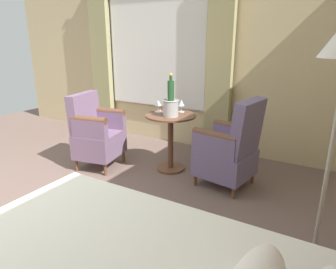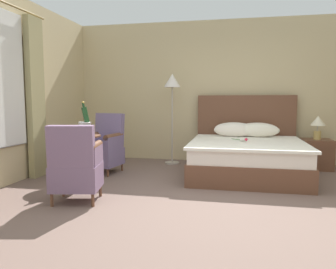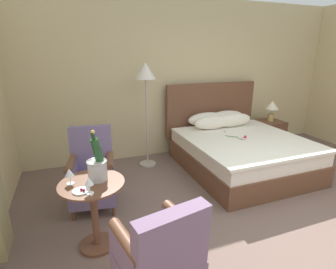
% 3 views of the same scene
% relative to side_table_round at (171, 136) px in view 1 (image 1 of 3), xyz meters
% --- Properties ---
extents(wall_window_side, '(0.27, 6.04, 2.77)m').
position_rel_side_table_round_xyz_m(wall_window_side, '(-1.01, -0.79, 0.94)').
color(wall_window_side, '#CEB98A').
rests_on(wall_window_side, ground).
extents(side_table_round, '(0.61, 0.61, 0.71)m').
position_rel_side_table_round_xyz_m(side_table_round, '(0.00, 0.00, 0.00)').
color(side_table_round, brown).
rests_on(side_table_round, ground).
extents(champagne_bucket, '(0.19, 0.19, 0.50)m').
position_rel_side_table_round_xyz_m(champagne_bucket, '(0.07, 0.04, 0.41)').
color(champagne_bucket, '#ADAEAE').
rests_on(champagne_bucket, side_table_round).
extents(wine_glass_near_bucket, '(0.08, 0.08, 0.15)m').
position_rel_side_table_round_xyz_m(wine_glass_near_bucket, '(-0.18, 0.05, 0.37)').
color(wine_glass_near_bucket, white).
rests_on(wine_glass_near_bucket, side_table_round).
extents(wine_glass_near_edge, '(0.08, 0.08, 0.15)m').
position_rel_side_table_round_xyz_m(wine_glass_near_edge, '(-0.03, -0.19, 0.38)').
color(wine_glass_near_edge, white).
rests_on(wine_glass_near_edge, side_table_round).
extents(snack_plate, '(0.15, 0.15, 0.04)m').
position_rel_side_table_round_xyz_m(snack_plate, '(-0.10, -0.14, 0.27)').
color(snack_plate, white).
rests_on(snack_plate, side_table_round).
extents(armchair_by_window, '(0.62, 0.66, 1.00)m').
position_rel_side_table_round_xyz_m(armchair_by_window, '(0.06, 0.78, -0.02)').
color(armchair_by_window, brown).
rests_on(armchair_by_window, ground).
extents(armchair_facing_bed, '(0.64, 0.60, 0.94)m').
position_rel_side_table_round_xyz_m(armchair_facing_bed, '(0.37, -0.87, -0.00)').
color(armchair_facing_bed, brown).
rests_on(armchair_facing_bed, ground).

